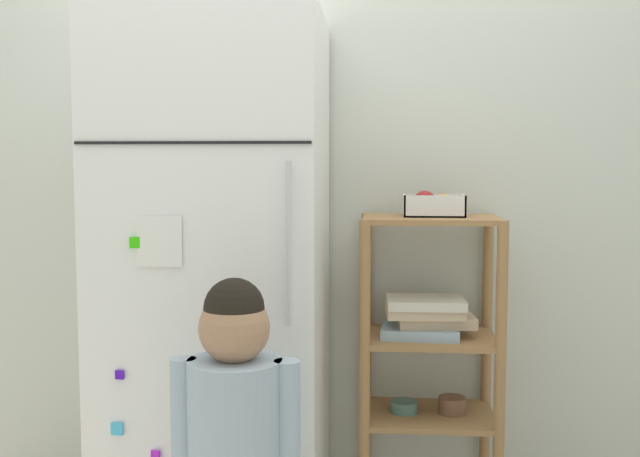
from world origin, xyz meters
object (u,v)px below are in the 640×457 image
Objects in this scene: child_standing at (236,436)px; pantry_shelf_unit at (428,342)px; refrigerator at (218,293)px; fruit_bin at (433,205)px.

pantry_shelf_unit is at bearing 52.53° from child_standing.
pantry_shelf_unit is (0.52, 0.68, 0.08)m from child_standing.
fruit_bin is at bearing 12.96° from refrigerator.
refrigerator reaches higher than fruit_bin.
refrigerator reaches higher than pantry_shelf_unit.
refrigerator reaches higher than child_standing.
fruit_bin is at bearing 52.58° from child_standing.
refrigerator is 1.74× the size of child_standing.
fruit_bin is (0.69, 0.16, 0.28)m from refrigerator.
refrigerator is at bearing 106.29° from child_standing.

